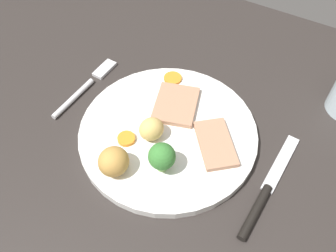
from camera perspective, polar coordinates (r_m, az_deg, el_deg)
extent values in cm
cube|color=#2B2623|center=(53.41, 0.88, -5.82)|extent=(120.00, 84.00, 3.60)
cylinder|color=white|center=(53.35, 0.00, -1.11)|extent=(26.70, 26.70, 1.40)
cube|color=tan|center=(51.33, 7.65, -2.83)|extent=(8.96, 9.40, 0.80)
cube|color=tan|center=(55.47, 1.28, 3.51)|extent=(8.45, 9.50, 0.80)
ellipsoid|color=#BC8C42|center=(47.89, -8.75, -5.67)|extent=(4.32, 4.48, 4.00)
ellipsoid|color=#D8B260|center=(50.80, -2.68, -0.48)|extent=(4.67, 4.82, 3.47)
cylinder|color=orange|center=(51.85, -6.73, -2.05)|extent=(2.60, 2.60, 0.59)
cylinder|color=orange|center=(59.67, 0.77, 7.70)|extent=(2.99, 2.99, 0.40)
cylinder|color=#8CB766|center=(48.51, -0.79, -6.31)|extent=(1.55, 1.55, 1.51)
sphere|color=#387A33|center=(46.76, -0.82, -5.00)|extent=(3.74, 3.74, 3.74)
cylinder|color=silver|center=(60.18, -15.00, 4.36)|extent=(1.22, 9.52, 0.90)
cube|color=silver|center=(64.14, -10.18, 9.01)|extent=(2.15, 4.56, 0.60)
cylinder|color=black|center=(48.41, 13.87, -13.26)|extent=(1.64, 8.55, 1.20)
cube|color=silver|center=(53.45, 17.70, -5.74)|extent=(2.25, 10.57, 0.40)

